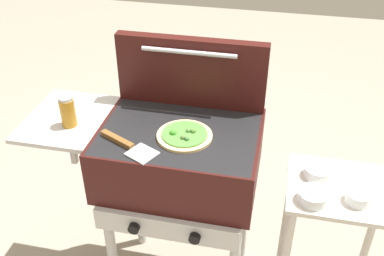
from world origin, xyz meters
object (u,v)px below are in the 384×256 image
Objects in this scene: sauce_jar at (68,111)px; topping_bowl_far at (313,197)px; pizza_veggie at (184,135)px; grill at (177,160)px; topping_bowl_middle at (317,172)px; prep_table at (335,225)px; spatula at (127,145)px; topping_bowl_near at (358,198)px.

sauce_jar reaches higher than topping_bowl_far.
topping_bowl_far is at bearing -3.00° from sauce_jar.
sauce_jar is at bearing -178.24° from pizza_veggie.
grill reaches higher than topping_bowl_far.
prep_table is at bearing -23.72° from topping_bowl_middle.
pizza_veggie is at bearing 28.66° from spatula.
topping_bowl_middle is at bearing 5.11° from grill.
topping_bowl_near is 0.19m from topping_bowl_middle.
spatula is at bearing -151.34° from pizza_veggie.
topping_bowl_middle is (0.57, 0.05, -0.01)m from grill.
sauce_jar is at bearing -174.24° from topping_bowl_middle.
pizza_veggie is 0.30× the size of prep_table.
topping_bowl_near is at bearing -1.01° from sauce_jar.
topping_bowl_near is 0.17m from topping_bowl_far.
topping_bowl_middle is at bearing 9.28° from pizza_veggie.
grill is 0.16m from pizza_veggie.
prep_table is (0.67, 0.00, -0.23)m from grill.
topping_bowl_middle is (0.02, 0.15, -0.00)m from topping_bowl_far.
spatula is 0.36× the size of prep_table.
sauce_jar is 1.16m from topping_bowl_near.
pizza_veggie is 2.31× the size of topping_bowl_near.
pizza_veggie is at bearing -176.42° from prep_table.
topping_bowl_far is at bearing -96.78° from topping_bowl_middle.
topping_bowl_near and topping_bowl_middle have the same top height.
grill is 0.48m from sauce_jar.
spatula is at bearing -169.98° from prep_table.
spatula reaches higher than prep_table.
grill is 0.26m from spatula.
grill is 0.71m from prep_table.
topping_bowl_near is (0.67, -0.03, -0.16)m from pizza_veggie.
prep_table is at bearing 40.32° from topping_bowl_far.
grill reaches higher than topping_bowl_middle.
topping_bowl_far is at bearing 3.34° from spatula.
topping_bowl_far reaches higher than prep_table.
grill is 8.34× the size of topping_bowl_far.
grill is 7.34× the size of sauce_jar.
prep_table is 0.25m from topping_bowl_middle.
grill is 10.27× the size of topping_bowl_near.
prep_table is 0.28m from topping_bowl_far.
pizza_veggie is 1.99× the size of topping_bowl_middle.
pizza_veggie is 0.84× the size of spatula.
topping_bowl_far is at bearing -7.36° from pizza_veggie.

